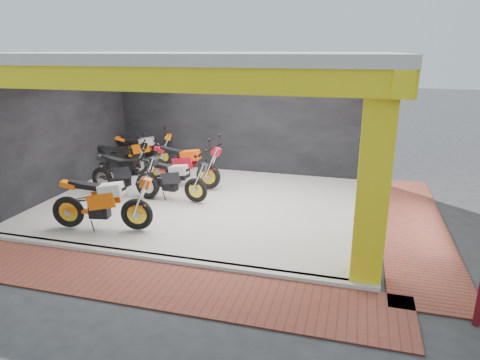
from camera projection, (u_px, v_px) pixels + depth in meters
name	position (u px, v px, depth m)	size (l,w,h in m)	color
ground	(177.00, 238.00, 8.91)	(80.00, 80.00, 0.00)	#2D2D30
showroom_floor	(209.00, 204.00, 10.74)	(8.00, 6.00, 0.10)	white
showroom_ceiling	(206.00, 57.00, 9.70)	(8.40, 6.40, 0.20)	beige
back_wall	(242.00, 118.00, 13.10)	(8.20, 0.20, 3.50)	black
left_wall	(62.00, 129.00, 11.29)	(0.20, 6.20, 3.50)	black
corner_column	(373.00, 183.00, 6.75)	(0.50, 0.50, 3.50)	yellow
header_beam_front	(144.00, 79.00, 7.02)	(8.40, 0.30, 0.40)	yellow
header_beam_right	(390.00, 73.00, 8.76)	(0.30, 6.40, 0.40)	yellow
floor_kerb	(155.00, 258.00, 7.95)	(8.00, 0.20, 0.10)	white
paver_front	(135.00, 280.00, 7.24)	(9.00, 1.40, 0.03)	brown
paver_right	(413.00, 225.00, 9.52)	(1.40, 7.00, 0.03)	brown
moto_hero	(136.00, 199.00, 8.81)	(2.30, 0.85, 1.41)	#EB5B09
moto_row_a	(195.00, 179.00, 10.47)	(2.07, 0.77, 1.27)	black
moto_row_b	(146.00, 174.00, 10.75)	(2.21, 0.82, 1.35)	black
moto_row_c	(208.00, 164.00, 11.47)	(2.36, 0.87, 1.44)	#B51325
moto_row_d	(138.00, 156.00, 12.88)	(1.95, 0.72, 1.19)	black
moto_row_e	(162.00, 147.00, 13.72)	(2.18, 0.81, 1.33)	orange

